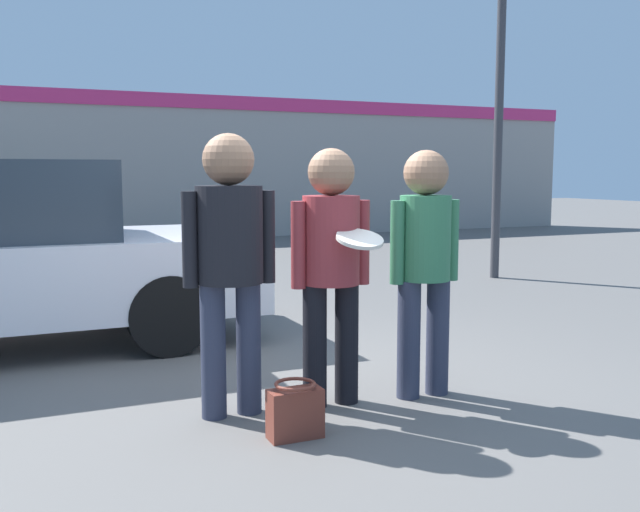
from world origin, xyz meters
name	(u,v)px	position (x,y,z in m)	size (l,w,h in m)	color
ground_plane	(305,396)	(0.00, 0.00, 0.00)	(56.00, 56.00, 0.00)	#5B5956
storefront_building	(97,166)	(0.00, 11.31, 1.60)	(24.00, 0.22, 3.14)	gray
person_left	(230,248)	(-0.54, -0.16, 1.02)	(0.56, 0.39, 1.69)	#2D3347
person_middle_with_frisbee	(331,255)	(0.09, -0.23, 0.95)	(0.53, 0.58, 1.61)	black
person_right	(425,254)	(0.72, -0.30, 0.94)	(0.50, 0.33, 1.60)	#2D3347
street_lamp	(514,6)	(4.65, 3.85, 3.69)	(1.20, 0.35, 6.07)	#38383D
handbag	(295,411)	(-0.33, -0.67, 0.15)	(0.30, 0.23, 0.32)	brown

